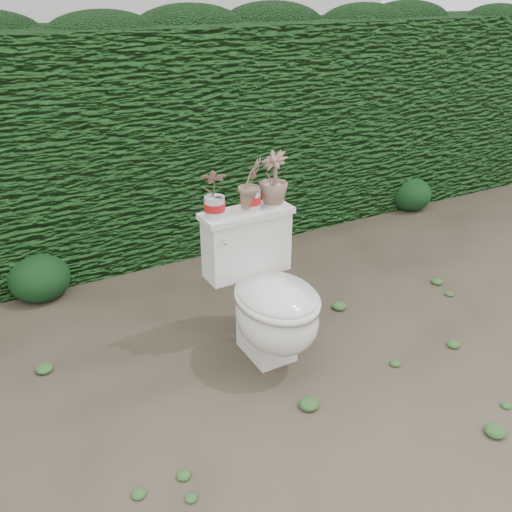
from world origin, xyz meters
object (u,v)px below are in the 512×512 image
potted_plant_left (214,194)px  potted_plant_right (273,180)px  potted_plant_center (251,186)px  toilet (269,299)px

potted_plant_left → potted_plant_right: potted_plant_right is taller
potted_plant_center → potted_plant_right: size_ratio=0.95×
potted_plant_left → potted_plant_right: bearing=-152.7°
toilet → potted_plant_center: size_ratio=2.94×
toilet → potted_plant_right: (0.16, 0.24, 0.56)m
potted_plant_left → potted_plant_center: bearing=-152.7°
toilet → potted_plant_center: 0.60m
potted_plant_right → potted_plant_left: bearing=-105.1°
potted_plant_center → potted_plant_right: bearing=-29.2°
potted_plant_left → toilet: bearing=154.8°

